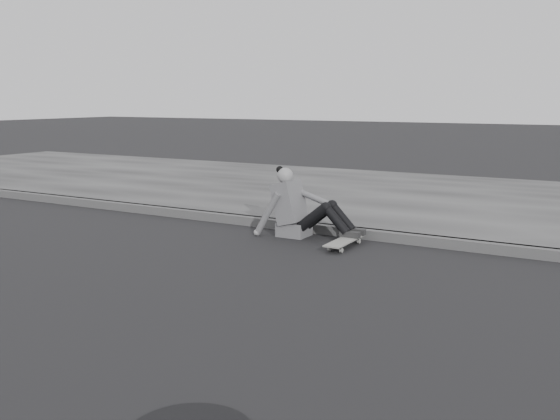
% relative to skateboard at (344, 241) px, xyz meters
% --- Properties ---
extents(ground, '(80.00, 80.00, 0.00)m').
position_rel_skateboard_xyz_m(ground, '(-0.72, -2.03, -0.07)').
color(ground, black).
rests_on(ground, ground).
extents(curb, '(24.00, 0.16, 0.12)m').
position_rel_skateboard_xyz_m(curb, '(-0.72, 0.55, -0.01)').
color(curb, '#464646').
rests_on(curb, ground).
extents(sidewalk, '(24.00, 6.00, 0.12)m').
position_rel_skateboard_xyz_m(sidewalk, '(-0.72, 3.57, -0.01)').
color(sidewalk, '#3C3C3C').
rests_on(sidewalk, ground).
extents(skateboard, '(0.20, 0.78, 0.09)m').
position_rel_skateboard_xyz_m(skateboard, '(0.00, 0.00, 0.00)').
color(skateboard, gray).
rests_on(skateboard, ground).
extents(seated_woman, '(1.38, 0.46, 0.88)m').
position_rel_skateboard_xyz_m(seated_woman, '(-0.73, 0.25, 0.29)').
color(seated_woman, '#58585B').
rests_on(seated_woman, ground).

